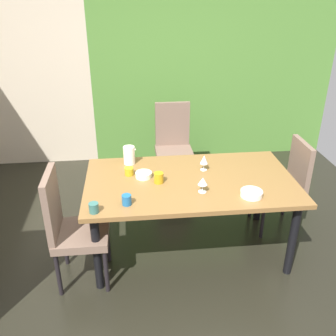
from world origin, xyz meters
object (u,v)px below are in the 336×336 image
chair_head_far (173,143)px  dining_table (190,187)px  pitcher_right (129,155)px  cup_rear (94,208)px  wine_glass_near_shelf (204,160)px  chair_left_near (70,224)px  cup_north (129,171)px  cup_south (127,200)px  wine_glass_front (203,182)px  serving_bowl_center (251,193)px  cup_west (159,178)px  serving_bowl_east (144,175)px  chair_right_far (286,181)px

chair_head_far → dining_table: bearing=89.5°
pitcher_right → cup_rear: bearing=-108.7°
wine_glass_near_shelf → cup_rear: bearing=-147.4°
chair_left_near → cup_north: 0.70m
dining_table → cup_south: 0.67m
dining_table → wine_glass_front: size_ratio=13.81×
wine_glass_front → cup_rear: size_ratio=1.69×
pitcher_right → wine_glass_near_shelf: bearing=-17.5°
serving_bowl_center → pitcher_right: (-0.97, 0.72, 0.06)m
wine_glass_front → cup_west: bearing=149.8°
serving_bowl_east → serving_bowl_center: same height
cup_south → wine_glass_front: bearing=11.8°
dining_table → chair_left_near: bearing=-164.3°
dining_table → wine_glass_near_shelf: (0.15, 0.17, 0.18)m
serving_bowl_east → wine_glass_front: bearing=-33.6°
chair_right_far → cup_rear: (-1.83, -0.73, 0.27)m
chair_left_near → cup_north: chair_left_near is taller
dining_table → cup_rear: cup_rear is taller
chair_right_far → pitcher_right: (-1.55, 0.10, 0.31)m
cup_south → serving_bowl_center: bearing=1.3°
serving_bowl_center → cup_rear: (-1.25, -0.11, 0.02)m
chair_right_far → cup_west: bearing=103.4°
dining_table → cup_south: cup_south is taller
chair_right_far → serving_bowl_center: (-0.58, -0.62, 0.25)m
serving_bowl_center → cup_south: size_ratio=2.13×
dining_table → serving_bowl_east: bearing=167.5°
chair_left_near → wine_glass_front: chair_left_near is taller
wine_glass_front → cup_west: size_ratio=1.43×
cup_rear → dining_table: bearing=28.5°
serving_bowl_center → dining_table: bearing=143.5°
serving_bowl_east → cup_west: cup_west is taller
cup_north → pitcher_right: pitcher_right is taller
chair_right_far → wine_glass_near_shelf: chair_right_far is taller
wine_glass_near_shelf → serving_bowl_east: wine_glass_near_shelf is taller
serving_bowl_center → cup_rear: bearing=-175.1°
chair_left_near → chair_head_far: bearing=147.2°
chair_left_near → wine_glass_front: 1.14m
pitcher_right → chair_right_far: bearing=-3.6°
wine_glass_near_shelf → pitcher_right: (-0.68, 0.21, -0.01)m
serving_bowl_center → cup_south: 1.01m
dining_table → pitcher_right: size_ratio=10.56×
dining_table → chair_right_far: chair_right_far is taller
cup_west → chair_head_far: bearing=77.8°
cup_rear → pitcher_right: (0.28, 0.83, 0.05)m
chair_head_far → chair_right_far: size_ratio=1.10×
wine_glass_front → cup_west: (-0.34, 0.20, -0.05)m
cup_south → dining_table: bearing=32.3°
wine_glass_front → cup_south: wine_glass_front is taller
wine_glass_near_shelf → cup_north: bearing=-178.0°
serving_bowl_east → wine_glass_near_shelf: bearing=8.6°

